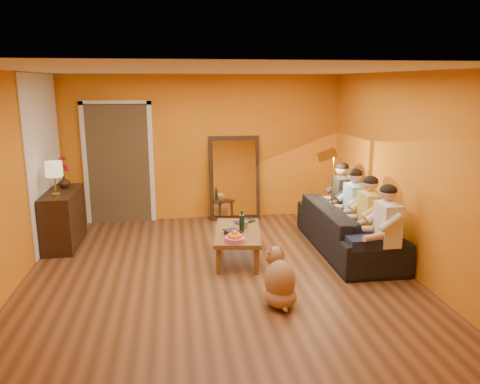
{
  "coord_description": "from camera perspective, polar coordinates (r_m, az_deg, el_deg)",
  "views": [
    {
      "loc": [
        -0.52,
        -5.65,
        2.47
      ],
      "look_at": [
        0.35,
        0.5,
        1.0
      ],
      "focal_mm": 35.0,
      "sensor_mm": 36.0,
      "label": 1
    }
  ],
  "objects": [
    {
      "name": "room_shell",
      "position": [
        6.15,
        -3.06,
        2.34
      ],
      "size": [
        5.0,
        5.5,
        2.6
      ],
      "color": "brown",
      "rests_on": "ground"
    },
    {
      "name": "white_accent",
      "position": [
        7.74,
        -22.7,
        3.59
      ],
      "size": [
        0.02,
        1.9,
        2.58
      ],
      "primitive_type": "cube",
      "color": "white",
      "rests_on": "wall_left"
    },
    {
      "name": "doorway_recess",
      "position": [
        8.65,
        -14.48,
        3.45
      ],
      "size": [
        1.06,
        0.3,
        2.1
      ],
      "primitive_type": "cube",
      "color": "#3F2D19",
      "rests_on": "floor"
    },
    {
      "name": "door_jamb_left",
      "position": [
        8.62,
        -18.33,
        3.15
      ],
      "size": [
        0.08,
        0.06,
        2.2
      ],
      "primitive_type": "cube",
      "color": "white",
      "rests_on": "wall_back"
    },
    {
      "name": "door_jamb_right",
      "position": [
        8.49,
        -10.73,
        3.45
      ],
      "size": [
        0.08,
        0.06,
        2.2
      ],
      "primitive_type": "cube",
      "color": "white",
      "rests_on": "wall_back"
    },
    {
      "name": "door_header",
      "position": [
        8.42,
        -14.99,
        10.49
      ],
      "size": [
        1.22,
        0.06,
        0.08
      ],
      "primitive_type": "cube",
      "color": "white",
      "rests_on": "wall_back"
    },
    {
      "name": "mirror_frame",
      "position": [
        8.52,
        -0.68,
        1.74
      ],
      "size": [
        0.92,
        0.27,
        1.51
      ],
      "primitive_type": "cube",
      "rotation": [
        -0.14,
        0.0,
        0.0
      ],
      "color": "#301F10",
      "rests_on": "floor"
    },
    {
      "name": "mirror_glass",
      "position": [
        8.48,
        -0.65,
        1.68
      ],
      "size": [
        0.78,
        0.21,
        1.35
      ],
      "primitive_type": "cube",
      "rotation": [
        -0.14,
        0.0,
        0.0
      ],
      "color": "white",
      "rests_on": "mirror_frame"
    },
    {
      "name": "sideboard",
      "position": [
        7.68,
        -20.71,
        -3.02
      ],
      "size": [
        0.44,
        1.18,
        0.85
      ],
      "primitive_type": "cube",
      "color": "#301F10",
      "rests_on": "floor"
    },
    {
      "name": "table_lamp",
      "position": [
        7.24,
        -21.65,
        1.5
      ],
      "size": [
        0.24,
        0.24,
        0.51
      ],
      "primitive_type": null,
      "color": "beige",
      "rests_on": "sideboard"
    },
    {
      "name": "sofa",
      "position": [
        7.16,
        12.98,
        -4.32
      ],
      "size": [
        2.34,
        0.92,
        0.68
      ],
      "primitive_type": "imported",
      "rotation": [
        0.0,
        0.0,
        1.57
      ],
      "color": "black",
      "rests_on": "floor"
    },
    {
      "name": "coffee_table",
      "position": [
        6.68,
        -0.28,
        -6.46
      ],
      "size": [
        0.78,
        1.29,
        0.42
      ],
      "primitive_type": null,
      "rotation": [
        0.0,
        0.0,
        -0.14
      ],
      "color": "brown",
      "rests_on": "floor"
    },
    {
      "name": "floor_lamp",
      "position": [
        7.43,
        11.21,
        -0.56
      ],
      "size": [
        0.34,
        0.3,
        1.44
      ],
      "primitive_type": null,
      "rotation": [
        0.0,
        0.0,
        -0.21
      ],
      "color": "#B59735",
      "rests_on": "floor"
    },
    {
      "name": "dog",
      "position": [
        5.36,
        4.88,
        -10.19
      ],
      "size": [
        0.55,
        0.66,
        0.67
      ],
      "primitive_type": null,
      "rotation": [
        0.0,
        0.0,
        -0.37
      ],
      "color": "#A4704A",
      "rests_on": "floor"
    },
    {
      "name": "person_far_left",
      "position": [
        6.26,
        17.47,
        -4.6
      ],
      "size": [
        0.7,
        0.44,
        1.22
      ],
      "primitive_type": null,
      "color": "beige",
      "rests_on": "sofa"
    },
    {
      "name": "person_mid_left",
      "position": [
        6.74,
        15.48,
        -3.2
      ],
      "size": [
        0.7,
        0.44,
        1.22
      ],
      "primitive_type": null,
      "color": "gold",
      "rests_on": "sofa"
    },
    {
      "name": "person_mid_right",
      "position": [
        7.23,
        13.77,
        -1.99
      ],
      "size": [
        0.7,
        0.44,
        1.22
      ],
      "primitive_type": null,
      "color": "#92BFE3",
      "rests_on": "sofa"
    },
    {
      "name": "person_far_right",
      "position": [
        7.72,
        12.28,
        -0.93
      ],
      "size": [
        0.7,
        0.44,
        1.22
      ],
      "primitive_type": null,
      "color": "#2F2F34",
      "rests_on": "sofa"
    },
    {
      "name": "fruit_bowl",
      "position": [
        6.15,
        -0.64,
        -5.36
      ],
      "size": [
        0.26,
        0.26,
        0.16
      ],
      "primitive_type": null,
      "color": "#E852B1",
      "rests_on": "coffee_table"
    },
    {
      "name": "wine_bottle",
      "position": [
        6.52,
        0.21,
        -3.57
      ],
      "size": [
        0.07,
        0.07,
        0.31
      ],
      "primitive_type": "cylinder",
      "color": "black",
      "rests_on": "coffee_table"
    },
    {
      "name": "tumbler",
      "position": [
        6.73,
        0.59,
        -3.99
      ],
      "size": [
        0.12,
        0.12,
        0.1
      ],
      "primitive_type": "imported",
      "rotation": [
        0.0,
        0.0,
        0.1
      ],
      "color": "#B27F3F",
      "rests_on": "coffee_table"
    },
    {
      "name": "laptop",
      "position": [
        6.96,
        0.8,
        -3.69
      ],
      "size": [
        0.4,
        0.34,
        0.03
      ],
      "primitive_type": "imported",
      "rotation": [
        0.0,
        0.0,
        0.43
      ],
      "color": "black",
      "rests_on": "coffee_table"
    },
    {
      "name": "book_lower",
      "position": [
        6.4,
        -1.64,
        -5.27
      ],
      "size": [
        0.23,
        0.28,
        0.02
      ],
      "primitive_type": "imported",
      "rotation": [
        0.0,
        0.0,
        0.26
      ],
      "color": "#301F10",
      "rests_on": "coffee_table"
    },
    {
      "name": "book_mid",
      "position": [
        6.4,
        -1.56,
        -5.06
      ],
      "size": [
        0.25,
        0.29,
        0.02
      ],
      "primitive_type": "imported",
      "rotation": [
        0.0,
        0.0,
        -0.35
      ],
      "color": "#9F1215",
      "rests_on": "book_lower"
    },
    {
      "name": "book_upper",
      "position": [
        6.38,
        -1.63,
        -4.94
      ],
      "size": [
        0.26,
        0.29,
        0.02
      ],
      "primitive_type": "imported",
      "rotation": [
        0.0,
        0.0,
        0.39
      ],
      "color": "black",
      "rests_on": "book_mid"
    },
    {
      "name": "vase",
      "position": [
        7.79,
        -20.64,
        1.17
      ],
      "size": [
        0.18,
        0.18,
        0.19
      ],
      "primitive_type": "imported",
      "color": "#301F10",
      "rests_on": "sideboard"
    },
    {
      "name": "flowers",
      "position": [
        7.74,
        -20.81,
        3.19
      ],
      "size": [
        0.17,
        0.17,
        0.51
      ],
      "primitive_type": null,
      "color": "#9F1215",
      "rests_on": "vase"
    }
  ]
}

